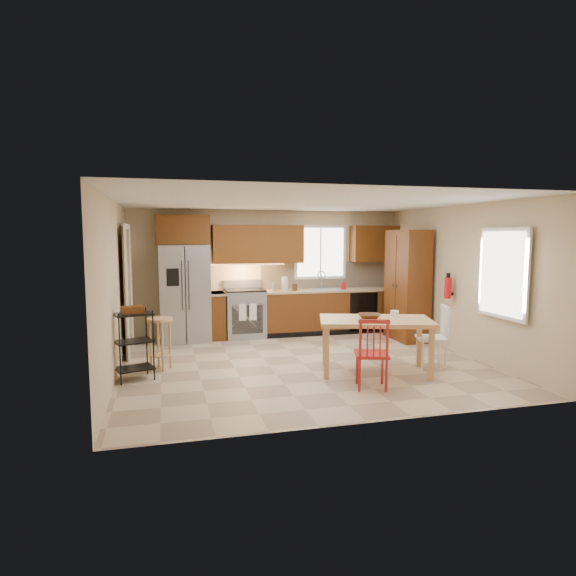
% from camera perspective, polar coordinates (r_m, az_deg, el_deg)
% --- Properties ---
extents(floor, '(5.50, 5.50, 0.00)m').
position_cam_1_polar(floor, '(7.63, 1.74, -8.90)').
color(floor, tan).
rests_on(floor, ground).
extents(ceiling, '(5.50, 5.00, 0.02)m').
position_cam_1_polar(ceiling, '(7.39, 1.81, 10.17)').
color(ceiling, silver).
rests_on(ceiling, ground).
extents(wall_back, '(5.50, 0.02, 2.50)m').
position_cam_1_polar(wall_back, '(9.82, -2.31, 1.88)').
color(wall_back, '#CCB793').
rests_on(wall_back, ground).
extents(wall_front, '(5.50, 0.02, 2.50)m').
position_cam_1_polar(wall_front, '(5.07, 9.71, -2.26)').
color(wall_front, '#CCB793').
rests_on(wall_front, ground).
extents(wall_left, '(0.02, 5.00, 2.50)m').
position_cam_1_polar(wall_left, '(7.15, -19.91, -0.10)').
color(wall_left, '#CCB793').
rests_on(wall_left, ground).
extents(wall_right, '(0.02, 5.00, 2.50)m').
position_cam_1_polar(wall_right, '(8.59, 19.68, 0.90)').
color(wall_right, '#CCB793').
rests_on(wall_right, ground).
extents(refrigerator, '(0.92, 0.75, 1.82)m').
position_cam_1_polar(refrigerator, '(9.27, -12.13, -0.62)').
color(refrigerator, gray).
rests_on(refrigerator, floor).
extents(range_stove, '(0.76, 0.63, 0.92)m').
position_cam_1_polar(range_stove, '(9.51, -5.14, -3.08)').
color(range_stove, gray).
rests_on(range_stove, floor).
extents(base_cabinet_narrow, '(0.30, 0.60, 0.90)m').
position_cam_1_polar(base_cabinet_narrow, '(9.45, -8.45, -3.24)').
color(base_cabinet_narrow, '#573110').
rests_on(base_cabinet_narrow, floor).
extents(base_cabinet_run, '(2.92, 0.60, 0.90)m').
position_cam_1_polar(base_cabinet_run, '(9.98, 5.34, -2.70)').
color(base_cabinet_run, '#573110').
rests_on(base_cabinet_run, floor).
extents(dishwasher, '(0.60, 0.02, 0.78)m').
position_cam_1_polar(dishwasher, '(9.92, 8.95, -2.80)').
color(dishwasher, black).
rests_on(dishwasher, floor).
extents(backsplash, '(2.92, 0.03, 0.55)m').
position_cam_1_polar(backsplash, '(10.16, 4.83, 1.58)').
color(backsplash, beige).
rests_on(backsplash, wall_back).
extents(upper_over_fridge, '(1.00, 0.35, 0.55)m').
position_cam_1_polar(upper_over_fridge, '(9.41, -12.35, 6.73)').
color(upper_over_fridge, '#643610').
rests_on(upper_over_fridge, wall_back).
extents(upper_left_block, '(1.80, 0.35, 0.75)m').
position_cam_1_polar(upper_left_block, '(9.57, -3.58, 5.21)').
color(upper_left_block, '#643610').
rests_on(upper_left_block, wall_back).
extents(upper_right_block, '(1.00, 0.35, 0.75)m').
position_cam_1_polar(upper_right_block, '(10.34, 10.21, 5.19)').
color(upper_right_block, '#643610').
rests_on(upper_right_block, wall_back).
extents(window_back, '(1.12, 0.04, 1.12)m').
position_cam_1_polar(window_back, '(10.07, 3.85, 4.26)').
color(window_back, white).
rests_on(window_back, wall_back).
extents(sink, '(0.62, 0.46, 0.16)m').
position_cam_1_polar(sink, '(9.86, 4.32, -0.39)').
color(sink, gray).
rests_on(sink, base_cabinet_run).
extents(undercab_glow, '(1.60, 0.30, 0.01)m').
position_cam_1_polar(undercab_glow, '(9.51, -5.31, 2.81)').
color(undercab_glow, '#FFBF66').
rests_on(undercab_glow, wall_back).
extents(soap_bottle, '(0.09, 0.09, 0.19)m').
position_cam_1_polar(soap_bottle, '(9.89, 6.60, 0.39)').
color(soap_bottle, red).
rests_on(soap_bottle, base_cabinet_run).
extents(paper_towel, '(0.12, 0.12, 0.28)m').
position_cam_1_polar(paper_towel, '(9.56, -0.40, 0.50)').
color(paper_towel, silver).
rests_on(paper_towel, base_cabinet_run).
extents(canister_steel, '(0.11, 0.11, 0.18)m').
position_cam_1_polar(canister_steel, '(9.52, -1.57, 0.17)').
color(canister_steel, gray).
rests_on(canister_steel, base_cabinet_run).
extents(canister_wood, '(0.10, 0.10, 0.14)m').
position_cam_1_polar(canister_wood, '(9.59, 0.80, 0.10)').
color(canister_wood, '#4D2814').
rests_on(canister_wood, base_cabinet_run).
extents(pantry, '(0.50, 0.95, 2.10)m').
position_cam_1_polar(pantry, '(9.46, 13.95, 0.32)').
color(pantry, '#573110').
rests_on(pantry, floor).
extents(fire_extinguisher, '(0.12, 0.12, 0.36)m').
position_cam_1_polar(fire_extinguisher, '(8.66, 18.43, -0.01)').
color(fire_extinguisher, red).
rests_on(fire_extinguisher, wall_right).
extents(window_right, '(0.04, 1.02, 1.32)m').
position_cam_1_polar(window_right, '(7.61, 24.15, 1.60)').
color(window_right, white).
rests_on(window_right, wall_right).
extents(doorway, '(0.04, 0.95, 2.10)m').
position_cam_1_polar(doorway, '(8.45, -18.50, -0.50)').
color(doorway, '#8C7A59').
rests_on(doorway, wall_left).
extents(dining_table, '(1.79, 1.33, 0.78)m').
position_cam_1_polar(dining_table, '(7.16, 10.28, -6.81)').
color(dining_table, tan).
rests_on(dining_table, floor).
extents(chair_red, '(0.55, 0.55, 0.94)m').
position_cam_1_polar(chair_red, '(6.42, 9.88, -7.58)').
color(chair_red, '#AA1D1A').
rests_on(chair_red, floor).
extents(chair_white, '(0.55, 0.55, 0.94)m').
position_cam_1_polar(chair_white, '(7.63, 16.66, -5.57)').
color(chair_white, silver).
rests_on(chair_white, floor).
extents(table_bowl, '(0.40, 0.40, 0.08)m').
position_cam_1_polar(table_bowl, '(7.04, 9.61, -3.72)').
color(table_bowl, '#4D2814').
rests_on(table_bowl, dining_table).
extents(table_jar, '(0.15, 0.15, 0.14)m').
position_cam_1_polar(table_jar, '(7.32, 12.51, -3.17)').
color(table_jar, silver).
rests_on(table_jar, dining_table).
extents(bar_stool, '(0.43, 0.43, 0.78)m').
position_cam_1_polar(bar_stool, '(7.45, -14.89, -6.42)').
color(bar_stool, tan).
rests_on(bar_stool, floor).
extents(utility_cart, '(0.58, 0.51, 0.98)m').
position_cam_1_polar(utility_cart, '(7.01, -17.81, -6.46)').
color(utility_cart, black).
rests_on(utility_cart, floor).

